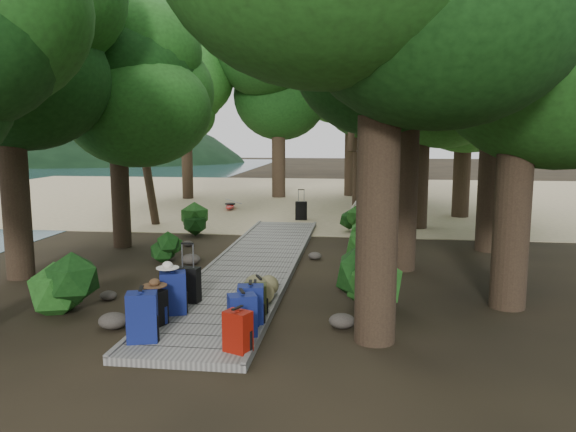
% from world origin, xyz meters
% --- Properties ---
extents(ground, '(120.00, 120.00, 0.00)m').
position_xyz_m(ground, '(0.00, 0.00, 0.00)').
color(ground, '#2D2416').
rests_on(ground, ground).
extents(sand_beach, '(40.00, 22.00, 0.02)m').
position_xyz_m(sand_beach, '(0.00, 16.00, 0.01)').
color(sand_beach, tan).
rests_on(sand_beach, ground).
extents(boardwalk, '(2.00, 12.00, 0.12)m').
position_xyz_m(boardwalk, '(0.00, 1.00, 0.06)').
color(boardwalk, gray).
rests_on(boardwalk, ground).
extents(backpack_left_a, '(0.50, 0.41, 0.82)m').
position_xyz_m(backpack_left_a, '(-0.68, -4.34, 0.53)').
color(backpack_left_a, navy).
rests_on(backpack_left_a, boardwalk).
extents(backpack_left_b, '(0.40, 0.35, 0.62)m').
position_xyz_m(backpack_left_b, '(-0.77, -3.59, 0.43)').
color(backpack_left_b, black).
rests_on(backpack_left_b, boardwalk).
extents(backpack_left_c, '(0.51, 0.44, 0.80)m').
position_xyz_m(backpack_left_c, '(-0.66, -3.05, 0.52)').
color(backpack_left_c, navy).
rests_on(backpack_left_c, boardwalk).
extents(backpack_right_a, '(0.44, 0.38, 0.65)m').
position_xyz_m(backpack_right_a, '(0.79, -4.54, 0.44)').
color(backpack_right_a, '#981A0A').
rests_on(backpack_right_a, boardwalk).
extents(backpack_right_b, '(0.49, 0.42, 0.74)m').
position_xyz_m(backpack_right_b, '(0.74, -4.01, 0.49)').
color(backpack_right_b, navy).
rests_on(backpack_right_b, boardwalk).
extents(backpack_right_c, '(0.46, 0.36, 0.71)m').
position_xyz_m(backpack_right_c, '(0.75, -3.41, 0.47)').
color(backpack_right_c, navy).
rests_on(backpack_right_c, boardwalk).
extents(backpack_right_d, '(0.42, 0.33, 0.58)m').
position_xyz_m(backpack_right_d, '(0.73, -2.92, 0.41)').
color(backpack_right_d, '#2C3616').
rests_on(backpack_right_d, boardwalk).
extents(duffel_right_khaki, '(0.63, 0.73, 0.41)m').
position_xyz_m(duffel_right_khaki, '(0.65, -2.09, 0.33)').
color(duffel_right_khaki, olive).
rests_on(duffel_right_khaki, boardwalk).
extents(suitcase_on_boardwalk, '(0.44, 0.28, 0.64)m').
position_xyz_m(suitcase_on_boardwalk, '(-0.60, -2.36, 0.44)').
color(suitcase_on_boardwalk, black).
rests_on(suitcase_on_boardwalk, boardwalk).
extents(lone_suitcase_on_sand, '(0.44, 0.27, 0.67)m').
position_xyz_m(lone_suitcase_on_sand, '(0.34, 8.28, 0.35)').
color(lone_suitcase_on_sand, black).
rests_on(lone_suitcase_on_sand, sand_beach).
extents(hat_brown, '(0.40, 0.40, 0.12)m').
position_xyz_m(hat_brown, '(-0.78, -3.56, 0.80)').
color(hat_brown, '#51351E').
rests_on(hat_brown, backpack_left_b).
extents(hat_white, '(0.38, 0.38, 0.13)m').
position_xyz_m(hat_white, '(-0.72, -3.09, 0.99)').
color(hat_white, silver).
rests_on(hat_white, backpack_left_c).
extents(kayak, '(1.13, 3.20, 0.31)m').
position_xyz_m(kayak, '(-2.91, 10.82, 0.18)').
color(kayak, red).
rests_on(kayak, sand_beach).
extents(sun_lounger, '(1.21, 1.89, 0.58)m').
position_xyz_m(sun_lounger, '(2.49, 9.11, 0.31)').
color(sun_lounger, silver).
rests_on(sun_lounger, sand_beach).
extents(tree_right_a, '(5.40, 5.40, 9.00)m').
position_xyz_m(tree_right_a, '(2.72, -3.57, 4.50)').
color(tree_right_a, black).
rests_on(tree_right_a, ground).
extents(tree_right_b, '(5.12, 5.12, 9.13)m').
position_xyz_m(tree_right_b, '(5.17, -1.56, 4.57)').
color(tree_right_b, black).
rests_on(tree_right_b, ground).
extents(tree_right_c, '(5.16, 5.16, 8.93)m').
position_xyz_m(tree_right_c, '(3.46, 1.14, 4.47)').
color(tree_right_c, black).
rests_on(tree_right_c, ground).
extents(tree_right_d, '(5.80, 5.80, 10.63)m').
position_xyz_m(tree_right_d, '(5.97, 3.62, 5.32)').
color(tree_right_d, black).
rests_on(tree_right_d, ground).
extents(tree_right_e, '(4.94, 4.94, 8.89)m').
position_xyz_m(tree_right_e, '(4.40, 7.03, 4.45)').
color(tree_right_e, black).
rests_on(tree_right_e, ground).
extents(tree_right_f, '(5.09, 5.09, 9.09)m').
position_xyz_m(tree_right_f, '(6.25, 9.83, 4.55)').
color(tree_right_f, black).
rests_on(tree_right_f, ground).
extents(tree_left_b, '(4.67, 4.67, 8.40)m').
position_xyz_m(tree_left_b, '(-4.93, -0.73, 4.20)').
color(tree_left_b, black).
rests_on(tree_left_b, ground).
extents(tree_left_c, '(4.13, 4.13, 7.18)m').
position_xyz_m(tree_left_c, '(-4.14, 2.83, 3.59)').
color(tree_left_c, black).
rests_on(tree_left_c, ground).
extents(tree_back_a, '(5.51, 5.51, 9.54)m').
position_xyz_m(tree_back_a, '(-1.54, 15.49, 4.77)').
color(tree_back_a, black).
rests_on(tree_back_a, ground).
extents(tree_back_b, '(4.96, 4.96, 8.86)m').
position_xyz_m(tree_back_b, '(1.98, 16.62, 4.43)').
color(tree_back_b, black).
rests_on(tree_back_b, ground).
extents(tree_back_c, '(5.55, 5.55, 9.99)m').
position_xyz_m(tree_back_c, '(4.73, 15.57, 5.00)').
color(tree_back_c, black).
rests_on(tree_back_c, ground).
extents(tree_back_d, '(4.49, 4.49, 7.49)m').
position_xyz_m(tree_back_d, '(-5.83, 14.36, 3.74)').
color(tree_back_d, black).
rests_on(tree_back_d, ground).
extents(palm_right_a, '(4.74, 4.74, 8.08)m').
position_xyz_m(palm_right_a, '(3.07, 5.93, 4.04)').
color(palm_right_a, '#194613').
rests_on(palm_right_a, ground).
extents(palm_right_b, '(4.85, 4.85, 9.36)m').
position_xyz_m(palm_right_b, '(4.70, 11.64, 4.68)').
color(palm_right_b, '#194613').
rests_on(palm_right_b, ground).
extents(palm_right_c, '(4.47, 4.47, 7.12)m').
position_xyz_m(palm_right_c, '(2.55, 12.05, 3.56)').
color(palm_right_c, '#194613').
rests_on(palm_right_c, ground).
extents(palm_left_a, '(3.92, 3.92, 6.24)m').
position_xyz_m(palm_left_a, '(-4.81, 6.59, 3.12)').
color(palm_left_a, '#194613').
rests_on(palm_left_a, ground).
extents(rock_left_a, '(0.48, 0.43, 0.26)m').
position_xyz_m(rock_left_a, '(-1.50, -3.57, 0.13)').
color(rock_left_a, '#4C473F').
rests_on(rock_left_a, ground).
extents(rock_left_b, '(0.32, 0.29, 0.18)m').
position_xyz_m(rock_left_b, '(-2.28, -2.07, 0.09)').
color(rock_left_b, '#4C473F').
rests_on(rock_left_b, ground).
extents(rock_left_c, '(0.47, 0.42, 0.26)m').
position_xyz_m(rock_left_c, '(-1.59, 0.98, 0.13)').
color(rock_left_c, '#4C473F').
rests_on(rock_left_c, ground).
extents(rock_left_d, '(0.29, 0.26, 0.16)m').
position_xyz_m(rock_left_d, '(-2.33, 3.12, 0.08)').
color(rock_left_d, '#4C473F').
rests_on(rock_left_d, ground).
extents(rock_right_a, '(0.43, 0.39, 0.24)m').
position_xyz_m(rock_right_a, '(2.20, -3.07, 0.12)').
color(rock_right_a, '#4C473F').
rests_on(rock_right_a, ground).
extents(rock_right_b, '(0.51, 0.45, 0.28)m').
position_xyz_m(rock_right_b, '(2.29, -0.73, 0.14)').
color(rock_right_b, '#4C473F').
rests_on(rock_right_b, ground).
extents(rock_right_c, '(0.34, 0.30, 0.19)m').
position_xyz_m(rock_right_c, '(1.36, 1.91, 0.09)').
color(rock_right_c, '#4C473F').
rests_on(rock_right_c, ground).
extents(rock_right_d, '(0.55, 0.50, 0.30)m').
position_xyz_m(rock_right_d, '(2.61, 3.87, 0.15)').
color(rock_right_d, '#4C473F').
rests_on(rock_right_d, ground).
extents(shrub_left_a, '(1.08, 1.08, 0.97)m').
position_xyz_m(shrub_left_a, '(-2.71, -2.92, 0.49)').
color(shrub_left_a, '#1B4414').
rests_on(shrub_left_a, ground).
extents(shrub_left_b, '(0.77, 0.77, 0.69)m').
position_xyz_m(shrub_left_b, '(-2.31, 1.16, 0.34)').
color(shrub_left_b, '#1B4414').
rests_on(shrub_left_b, ground).
extents(shrub_left_c, '(1.09, 1.09, 0.98)m').
position_xyz_m(shrub_left_c, '(-2.54, 4.76, 0.49)').
color(shrub_left_c, '#1B4414').
rests_on(shrub_left_c, ground).
extents(shrub_right_a, '(1.13, 1.13, 1.02)m').
position_xyz_m(shrub_right_a, '(2.60, -2.11, 0.51)').
color(shrub_right_a, '#1B4414').
rests_on(shrub_right_a, ground).
extents(shrub_right_b, '(1.35, 1.35, 1.22)m').
position_xyz_m(shrub_right_b, '(2.72, 1.79, 0.61)').
color(shrub_right_b, '#1B4414').
rests_on(shrub_right_b, ground).
extents(shrub_right_c, '(0.80, 0.80, 0.72)m').
position_xyz_m(shrub_right_c, '(2.27, 5.88, 0.36)').
color(shrub_right_c, '#1B4414').
rests_on(shrub_right_c, ground).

